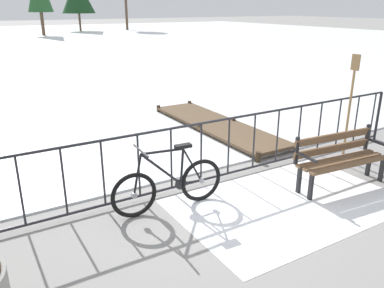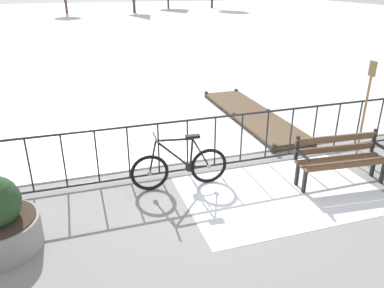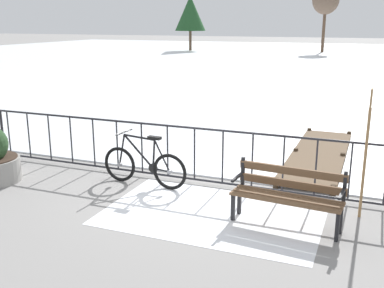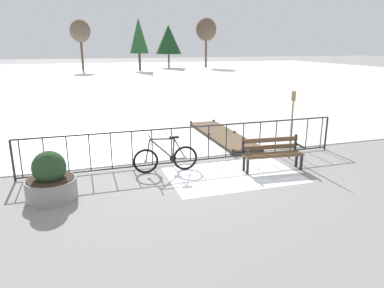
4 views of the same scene
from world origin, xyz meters
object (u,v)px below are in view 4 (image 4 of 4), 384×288
bicycle_near_railing (166,158)px  oar_upright (292,121)px  planter_with_shrub (51,180)px  park_bench (272,151)px

bicycle_near_railing → oar_upright: oar_upright is taller
planter_with_shrub → oar_upright: (6.48, 0.85, 0.71)m
bicycle_near_railing → park_bench: bearing=-14.3°
bicycle_near_railing → planter_with_shrub: size_ratio=1.60×
park_bench → oar_upright: oar_upright is taller
bicycle_near_railing → planter_with_shrub: 2.90m
planter_with_shrub → oar_upright: oar_upright is taller
planter_with_shrub → oar_upright: size_ratio=0.54×
oar_upright → planter_with_shrub: bearing=-172.6°
bicycle_near_railing → oar_upright: (3.72, -0.02, 0.77)m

